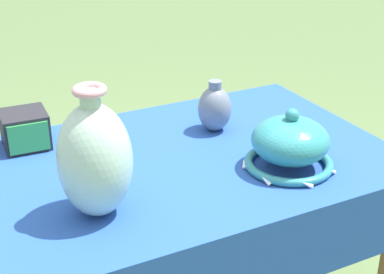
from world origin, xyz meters
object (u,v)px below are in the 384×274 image
at_px(jar_round_slate, 215,108).
at_px(vase_tall_bulbous, 95,159).
at_px(vase_dome_bell, 290,145).
at_px(mosaic_tile_box, 25,130).

bearing_deg(jar_round_slate, vase_tall_bulbous, -148.50).
height_order(vase_tall_bulbous, vase_dome_bell, vase_tall_bulbous).
bearing_deg(mosaic_tile_box, vase_dome_bell, -33.85).
distance_m(vase_tall_bulbous, vase_dome_bell, 0.51).
distance_m(vase_dome_bell, mosaic_tile_box, 0.71).
relative_size(mosaic_tile_box, jar_round_slate, 0.87).
xyz_separation_m(vase_dome_bell, mosaic_tile_box, (-0.57, 0.43, -0.01)).
bearing_deg(jar_round_slate, vase_dome_bell, -78.85).
height_order(mosaic_tile_box, jar_round_slate, jar_round_slate).
bearing_deg(vase_tall_bulbous, jar_round_slate, 31.50).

